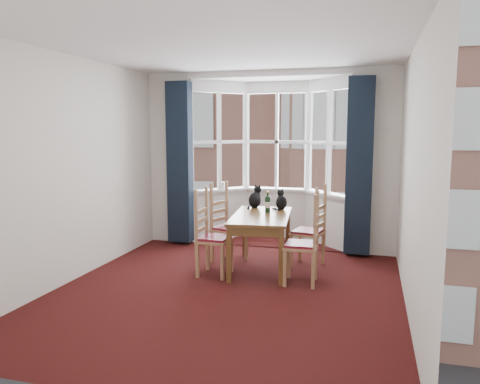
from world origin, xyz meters
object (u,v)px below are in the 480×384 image
at_px(cat_left, 255,199).
at_px(cat_right, 281,202).
at_px(dining_table, 261,222).
at_px(chair_left_far, 224,228).
at_px(chair_right_far, 314,233).
at_px(chair_left_near, 208,239).
at_px(wine_bottle, 268,203).
at_px(candle_tall, 223,186).
at_px(chair_right_near, 308,246).

distance_m(cat_left, cat_right, 0.40).
xyz_separation_m(dining_table, chair_left_far, (-0.61, 0.27, -0.19)).
distance_m(dining_table, chair_right_far, 0.76).
height_order(chair_left_far, cat_right, cat_right).
relative_size(chair_left_near, wine_bottle, 3.14).
distance_m(dining_table, chair_left_far, 0.70).
height_order(chair_left_near, cat_right, cat_right).
bearing_deg(candle_tall, chair_right_far, -36.31).
relative_size(dining_table, cat_right, 4.81).
relative_size(chair_left_near, chair_left_far, 1.00).
distance_m(chair_right_far, cat_left, 1.01).
distance_m(chair_left_near, chair_right_far, 1.47).
xyz_separation_m(chair_left_far, cat_left, (0.40, 0.26, 0.41)).
height_order(dining_table, chair_left_near, chair_left_near).
bearing_deg(cat_right, chair_right_far, -20.39).
height_order(chair_right_near, cat_left, cat_left).
height_order(chair_right_near, cat_right, cat_right).
bearing_deg(dining_table, chair_left_near, -146.27).
xyz_separation_m(chair_right_far, cat_left, (-0.89, 0.23, 0.41)).
bearing_deg(dining_table, candle_tall, 123.66).
distance_m(chair_left_near, wine_bottle, 0.98).
height_order(dining_table, chair_right_near, chair_right_near).
bearing_deg(chair_left_near, chair_right_far, 28.76).
height_order(cat_left, candle_tall, cat_left).
bearing_deg(cat_right, chair_right_near, -60.83).
bearing_deg(candle_tall, chair_right_near, -49.08).
bearing_deg(chair_right_far, cat_left, 165.30).
xyz_separation_m(cat_left, wine_bottle, (0.26, -0.34, -0.00)).
height_order(chair_right_near, chair_right_far, same).
bearing_deg(chair_left_far, chair_right_far, 1.18).
distance_m(dining_table, cat_left, 0.62).
relative_size(chair_left_far, chair_right_far, 1.00).
height_order(cat_right, candle_tall, cat_right).
bearing_deg(cat_left, wine_bottle, -52.39).
xyz_separation_m(cat_left, candle_tall, (-0.82, 1.02, 0.05)).
relative_size(dining_table, chair_left_near, 1.59).
bearing_deg(cat_left, dining_table, -67.84).
relative_size(chair_right_far, cat_left, 2.67).
bearing_deg(chair_left_far, wine_bottle, -6.74).
xyz_separation_m(chair_left_near, cat_left, (0.40, 0.94, 0.41)).
bearing_deg(dining_table, chair_right_near, -32.44).
relative_size(cat_left, candle_tall, 2.73).
relative_size(dining_table, chair_right_near, 1.59).
relative_size(chair_left_near, chair_right_near, 1.00).
bearing_deg(chair_left_near, wine_bottle, 42.51).
bearing_deg(cat_right, candle_tall, 138.56).
xyz_separation_m(dining_table, cat_left, (-0.22, 0.53, 0.23)).
xyz_separation_m(cat_right, candle_tall, (-1.22, 1.07, 0.07)).
distance_m(chair_right_far, candle_tall, 2.17).
distance_m(chair_right_near, candle_tall, 2.69).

